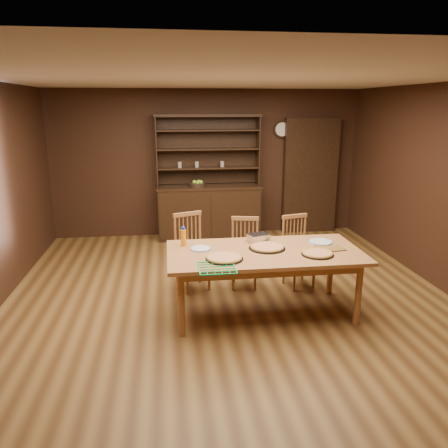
{
  "coord_description": "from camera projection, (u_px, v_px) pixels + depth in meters",
  "views": [
    {
      "loc": [
        -0.73,
        -4.85,
        2.31
      ],
      "look_at": [
        -0.04,
        0.4,
        0.87
      ],
      "focal_mm": 35.0,
      "sensor_mm": 36.0,
      "label": 1
    }
  ],
  "objects": [
    {
      "name": "floor",
      "position": [
        231.0,
        301.0,
        5.34
      ],
      "size": [
        6.0,
        6.0,
        0.0
      ],
      "primitive_type": "plane",
      "color": "brown",
      "rests_on": "ground"
    },
    {
      "name": "room_shell",
      "position": [
        232.0,
        173.0,
        4.93
      ],
      "size": [
        6.0,
        6.0,
        6.0
      ],
      "color": "silver",
      "rests_on": "floor"
    },
    {
      "name": "china_hutch",
      "position": [
        209.0,
        205.0,
        7.82
      ],
      "size": [
        1.84,
        0.52,
        2.17
      ],
      "color": "black",
      "rests_on": "floor"
    },
    {
      "name": "doorway",
      "position": [
        310.0,
        176.0,
        8.08
      ],
      "size": [
        1.0,
        0.18,
        2.1
      ],
      "primitive_type": "cube",
      "color": "black",
      "rests_on": "floor"
    },
    {
      "name": "wall_clock",
      "position": [
        282.0,
        129.0,
        7.84
      ],
      "size": [
        0.3,
        0.05,
        0.3
      ],
      "color": "black",
      "rests_on": "room_shell"
    },
    {
      "name": "dining_table",
      "position": [
        264.0,
        257.0,
        4.87
      ],
      "size": [
        2.16,
        1.08,
        0.75
      ],
      "color": "#AB673B",
      "rests_on": "floor"
    },
    {
      "name": "chair_left",
      "position": [
        191.0,
        249.0,
        5.64
      ],
      "size": [
        0.52,
        0.5,
        0.99
      ],
      "rotation": [
        0.0,
        0.0,
        0.36
      ],
      "color": "#A87039",
      "rests_on": "floor"
    },
    {
      "name": "chair_center",
      "position": [
        245.0,
        250.0,
        5.71
      ],
      "size": [
        0.44,
        0.42,
        0.92
      ],
      "rotation": [
        0.0,
        0.0,
        -0.2
      ],
      "color": "#A87039",
      "rests_on": "floor"
    },
    {
      "name": "chair_right",
      "position": [
        297.0,
        249.0,
        5.73
      ],
      "size": [
        0.47,
        0.45,
        0.94
      ],
      "rotation": [
        0.0,
        0.0,
        0.26
      ],
      "color": "#A87039",
      "rests_on": "floor"
    },
    {
      "name": "pizza_left",
      "position": [
        224.0,
        258.0,
        4.58
      ],
      "size": [
        0.4,
        0.4,
        0.04
      ],
      "color": "black",
      "rests_on": "dining_table"
    },
    {
      "name": "pizza_right",
      "position": [
        318.0,
        253.0,
        4.72
      ],
      "size": [
        0.35,
        0.35,
        0.04
      ],
      "color": "black",
      "rests_on": "dining_table"
    },
    {
      "name": "pizza_center",
      "position": [
        267.0,
        247.0,
        4.93
      ],
      "size": [
        0.41,
        0.41,
        0.04
      ],
      "color": "black",
      "rests_on": "dining_table"
    },
    {
      "name": "cooling_rack",
      "position": [
        217.0,
        268.0,
        4.33
      ],
      "size": [
        0.39,
        0.39,
        0.02
      ],
      "primitive_type": null,
      "rotation": [
        0.0,
        0.0,
        -0.09
      ],
      "color": "#0CA64E",
      "rests_on": "dining_table"
    },
    {
      "name": "plate_left",
      "position": [
        201.0,
        249.0,
        4.91
      ],
      "size": [
        0.24,
        0.24,
        0.02
      ],
      "color": "beige",
      "rests_on": "dining_table"
    },
    {
      "name": "plate_right",
      "position": [
        320.0,
        242.0,
        5.15
      ],
      "size": [
        0.28,
        0.28,
        0.02
      ],
      "color": "beige",
      "rests_on": "dining_table"
    },
    {
      "name": "foil_dish",
      "position": [
        258.0,
        238.0,
        5.17
      ],
      "size": [
        0.28,
        0.24,
        0.09
      ],
      "primitive_type": "cube",
      "rotation": [
        0.0,
        0.0,
        0.33
      ],
      "color": "silver",
      "rests_on": "dining_table"
    },
    {
      "name": "juice_bottle",
      "position": [
        183.0,
        237.0,
        5.0
      ],
      "size": [
        0.07,
        0.07,
        0.22
      ],
      "color": "orange",
      "rests_on": "dining_table"
    },
    {
      "name": "pot_holder_a",
      "position": [
        335.0,
        248.0,
        4.91
      ],
      "size": [
        0.21,
        0.21,
        0.01
      ],
      "primitive_type": "cube",
      "rotation": [
        0.0,
        0.0,
        0.16
      ],
      "color": "red",
      "rests_on": "dining_table"
    },
    {
      "name": "pot_holder_b",
      "position": [
        322.0,
        249.0,
        4.88
      ],
      "size": [
        0.29,
        0.29,
        0.02
      ],
      "primitive_type": "cube",
      "rotation": [
        0.0,
        0.0,
        -0.47
      ],
      "color": "red",
      "rests_on": "dining_table"
    },
    {
      "name": "fruit_bowl",
      "position": [
        198.0,
        184.0,
        7.63
      ],
      "size": [
        0.29,
        0.29,
        0.12
      ],
      "color": "black",
      "rests_on": "china_hutch"
    }
  ]
}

